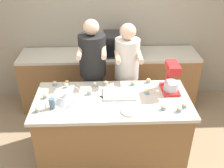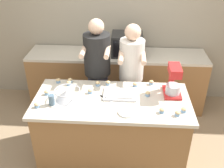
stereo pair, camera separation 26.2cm
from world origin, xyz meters
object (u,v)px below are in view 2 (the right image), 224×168
person_right (131,78)px  cupcake_4 (98,84)px  cupcake_0 (151,82)px  mixing_bowl (67,94)px  cupcake_10 (108,83)px  cupcake_8 (178,113)px  cupcake_12 (37,105)px  cupcake_6 (90,91)px  microwave_oven (127,44)px  cupcake_7 (47,92)px  cupcake_13 (162,110)px  cupcake_3 (184,110)px  baking_tray (120,94)px  small_plate (127,112)px  cupcake_2 (69,83)px  drinking_glass (52,100)px  cupcake_1 (58,81)px  cupcake_11 (135,85)px  person_left (98,75)px  cupcake_9 (148,94)px  stand_mixer (173,82)px  cupcake_5 (70,80)px  knife (106,99)px

person_right → cupcake_4: 0.55m
cupcake_0 → cupcake_4: bearing=-173.7°
mixing_bowl → cupcake_10: 0.57m
cupcake_8 → cupcake_12: (-1.53, 0.05, 0.00)m
cupcake_6 → microwave_oven: bearing=69.7°
cupcake_7 → cupcake_13: size_ratio=1.00×
cupcake_3 → cupcake_12: 1.60m
cupcake_6 → cupcake_10: same height
baking_tray → small_plate: baking_tray is taller
cupcake_3 → cupcake_10: size_ratio=1.00×
cupcake_2 → cupcake_12: (-0.25, -0.50, 0.00)m
drinking_glass → cupcake_3: (1.45, -0.05, -0.03)m
cupcake_1 → cupcake_2: bearing=-19.7°
cupcake_3 → cupcake_11: size_ratio=1.00×
cupcake_2 → cupcake_8: same height
person_right → cupcake_0: 0.38m
microwave_oven → person_left: bearing=-122.6°
cupcake_9 → cupcake_4: bearing=162.1°
stand_mixer → drinking_glass: size_ratio=2.96×
cupcake_8 → cupcake_13: 0.16m
cupcake_4 → cupcake_9: bearing=-17.9°
person_right → cupcake_1: person_right is taller
cupcake_0 → cupcake_1: 1.19m
small_plate → cupcake_0: 0.70m
microwave_oven → small_plate: (0.03, -1.51, -0.18)m
baking_tray → cupcake_0: cupcake_0 is taller
person_right → cupcake_2: bearing=-156.0°
small_plate → cupcake_2: (-0.74, 0.55, 0.02)m
cupcake_10 → cupcake_7: bearing=-158.9°
microwave_oven → cupcake_1: (-0.86, -0.91, -0.16)m
cupcake_1 → cupcake_6: bearing=-27.1°
cupcake_7 → cupcake_0: bearing=14.3°
cupcake_1 → cupcake_3: bearing=-19.8°
drinking_glass → cupcake_11: bearing=26.0°
stand_mixer → microwave_oven: 1.22m
stand_mixer → small_plate: stand_mixer is taller
stand_mixer → cupcake_0: (-0.23, 0.21, -0.13)m
cupcake_5 → cupcake_11: bearing=-3.8°
cupcake_8 → cupcake_11: 0.72m
person_right → cupcake_0: bearing=-46.1°
cupcake_1 → cupcake_7: same height
knife → cupcake_13: cupcake_13 is taller
cupcake_8 → cupcake_11: same height
microwave_oven → cupcake_7: size_ratio=8.07×
mixing_bowl → cupcake_1: 0.43m
cupcake_1 → cupcake_9: bearing=-12.1°
mixing_bowl → cupcake_10: (0.44, 0.35, -0.04)m
drinking_glass → cupcake_7: (-0.12, 0.20, -0.03)m
cupcake_1 → cupcake_11: same height
person_left → microwave_oven: person_left is taller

